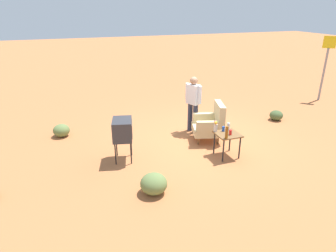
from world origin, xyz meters
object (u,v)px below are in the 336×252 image
(person_standing, at_px, (193,101))
(soda_can_blue, at_px, (223,129))
(bottle_tall_amber, at_px, (227,133))
(flower_vase, at_px, (216,126))
(bottle_short_clear, at_px, (228,127))
(soda_can_red, at_px, (230,132))
(armchair, at_px, (211,123))
(tv_on_stand, at_px, (122,130))
(road_sign, at_px, (325,65))
(side_table, at_px, (227,137))

(person_standing, relative_size, soda_can_blue, 13.44)
(bottle_tall_amber, bearing_deg, flower_vase, -175.31)
(person_standing, distance_m, soda_can_blue, 1.56)
(bottle_short_clear, bearing_deg, bottle_tall_amber, -35.53)
(person_standing, relative_size, soda_can_red, 13.44)
(armchair, xyz_separation_m, tv_on_stand, (0.30, -2.48, 0.28))
(bottle_short_clear, distance_m, soda_can_red, 0.26)
(road_sign, xyz_separation_m, flower_vase, (2.68, -6.08, -0.63))
(bottle_tall_amber, distance_m, soda_can_red, 0.27)
(side_table, relative_size, road_sign, 0.25)
(side_table, bearing_deg, flower_vase, -136.52)
(armchair, bearing_deg, bottle_short_clear, 3.50)
(tv_on_stand, height_order, soda_can_red, tv_on_stand)
(armchair, bearing_deg, soda_can_red, -1.88)
(bottle_tall_amber, distance_m, flower_vase, 0.46)
(side_table, distance_m, soda_can_blue, 0.23)
(road_sign, xyz_separation_m, bottle_short_clear, (2.75, -5.76, -0.68))
(bottle_short_clear, bearing_deg, side_table, -32.97)
(person_standing, height_order, bottle_short_clear, person_standing)
(person_standing, bearing_deg, soda_can_red, 5.63)
(side_table, relative_size, bottle_tall_amber, 2.01)
(road_sign, bearing_deg, soda_can_blue, -65.09)
(armchair, relative_size, soda_can_red, 8.69)
(armchair, height_order, road_sign, road_sign)
(bottle_tall_amber, bearing_deg, road_sign, 117.49)
(bottle_short_clear, xyz_separation_m, flower_vase, (-0.06, -0.32, 0.05))
(armchair, height_order, bottle_tall_amber, armchair)
(bottle_tall_amber, bearing_deg, tv_on_stand, -112.00)
(tv_on_stand, xyz_separation_m, road_sign, (-2.24, 8.28, 0.60))
(flower_vase, bearing_deg, side_table, 43.48)
(person_standing, height_order, flower_vase, person_standing)
(road_sign, height_order, soda_can_blue, road_sign)
(soda_can_red, bearing_deg, person_standing, -174.37)
(soda_can_red, bearing_deg, bottle_short_clear, 160.87)
(tv_on_stand, relative_size, flower_vase, 3.89)
(tv_on_stand, xyz_separation_m, person_standing, (-1.03, 2.27, 0.16))
(person_standing, xyz_separation_m, flower_vase, (1.48, -0.06, -0.19))
(side_table, bearing_deg, person_standing, -174.86)
(tv_on_stand, distance_m, bottle_short_clear, 2.58)
(road_sign, bearing_deg, bottle_tall_amber, -62.51)
(side_table, distance_m, soda_can_red, 0.17)
(person_standing, height_order, bottle_tall_amber, person_standing)
(side_table, bearing_deg, road_sign, 116.39)
(side_table, relative_size, person_standing, 0.37)
(armchair, relative_size, bottle_short_clear, 5.30)
(road_sign, height_order, bottle_tall_amber, road_sign)
(person_standing, distance_m, bottle_tall_amber, 1.95)
(soda_can_red, bearing_deg, flower_vase, -142.06)
(road_sign, distance_m, flower_vase, 6.67)
(soda_can_red, bearing_deg, soda_can_blue, -169.46)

